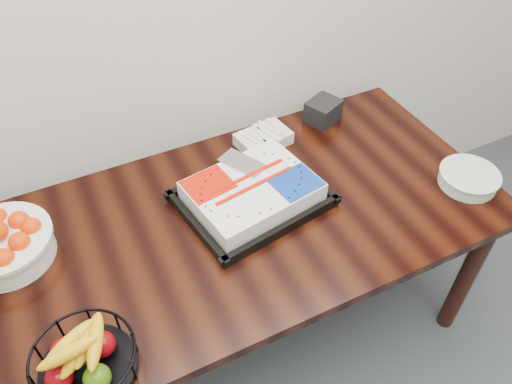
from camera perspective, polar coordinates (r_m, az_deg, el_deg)
name	(u,v)px	position (r m, az deg, el deg)	size (l,w,h in m)	color
table	(246,231)	(1.80, -1.19, -4.51)	(1.80, 0.90, 0.75)	black
cake_tray	(252,194)	(1.74, -0.44, -0.18)	(0.53, 0.45, 0.10)	black
tangerine_bowl	(1,239)	(1.74, -27.08, -4.84)	(0.31, 0.31, 0.19)	white
fruit_basket	(85,360)	(1.43, -18.97, -17.75)	(0.27, 0.27, 0.14)	black
plate_stack	(468,178)	(1.98, 23.12, 1.44)	(0.22, 0.22, 0.05)	white
fork_bag	(263,138)	(2.00, 0.85, 6.17)	(0.22, 0.16, 0.06)	silver
napkin_box	(323,111)	(2.13, 7.67, 9.15)	(0.13, 0.11, 0.09)	black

